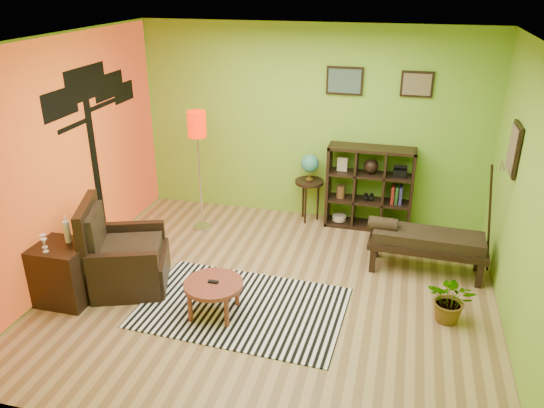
% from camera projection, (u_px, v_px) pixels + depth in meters
% --- Properties ---
extents(ground, '(5.00, 5.00, 0.00)m').
position_uv_depth(ground, '(272.00, 292.00, 6.13)').
color(ground, tan).
rests_on(ground, ground).
extents(room_shell, '(5.04, 4.54, 2.82)m').
position_uv_depth(room_shell, '(264.00, 142.00, 5.44)').
color(room_shell, '#82C334').
rests_on(room_shell, ground).
extents(zebra_rug, '(2.29, 1.54, 0.01)m').
position_uv_depth(zebra_rug, '(242.00, 307.00, 5.85)').
color(zebra_rug, white).
rests_on(zebra_rug, ground).
extents(coffee_table, '(0.63, 0.63, 0.41)m').
position_uv_depth(coffee_table, '(213.00, 287.00, 5.62)').
color(coffee_table, brown).
rests_on(coffee_table, ground).
extents(armchair, '(1.11, 1.10, 1.06)m').
position_uv_depth(armchair, '(122.00, 260.00, 6.16)').
color(armchair, black).
rests_on(armchair, ground).
extents(side_cabinet, '(0.58, 0.53, 1.00)m').
position_uv_depth(side_cabinet, '(64.00, 273.00, 5.87)').
color(side_cabinet, black).
rests_on(side_cabinet, ground).
extents(floor_lamp, '(0.26, 0.26, 1.72)m').
position_uv_depth(floor_lamp, '(197.00, 135.00, 7.12)').
color(floor_lamp, silver).
rests_on(floor_lamp, ground).
extents(globe_table, '(0.42, 0.42, 1.02)m').
position_uv_depth(globe_table, '(310.00, 171.00, 7.62)').
color(globe_table, black).
rests_on(globe_table, ground).
extents(cube_shelf, '(1.20, 0.35, 1.20)m').
position_uv_depth(cube_shelf, '(370.00, 188.00, 7.49)').
color(cube_shelf, black).
rests_on(cube_shelf, ground).
extents(bench, '(1.44, 0.55, 0.65)m').
position_uv_depth(bench, '(424.00, 241.00, 6.42)').
color(bench, black).
rests_on(bench, ground).
extents(potted_plant, '(0.59, 0.63, 0.42)m').
position_uv_depth(potted_plant, '(451.00, 304.00, 5.56)').
color(potted_plant, '#26661E').
rests_on(potted_plant, ground).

